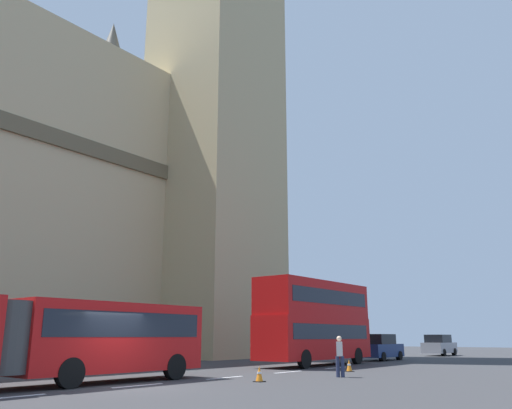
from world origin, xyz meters
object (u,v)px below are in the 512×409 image
Objects in this scene: sedan_lead at (380,347)px; pedestrian_near_cones at (340,355)px; traffic_cone_middle at (349,366)px; traffic_cone_west at (259,374)px; double_decker_bus at (315,319)px; sedan_trailing at (439,345)px.

pedestrian_near_cones is (-16.00, -5.69, -0.00)m from sedan_lead.
traffic_cone_west is at bearing -178.46° from traffic_cone_middle.
sedan_lead is 20.44m from traffic_cone_west.
double_decker_bus is 9.06m from sedan_lead.
sedan_lead is 1.00× the size of sedan_trailing.
traffic_cone_west is 7.46m from traffic_cone_middle.
sedan_trailing is at bearing 7.83° from traffic_cone_west.
sedan_lead is 7.59× the size of traffic_cone_middle.
sedan_lead reaches higher than traffic_cone_middle.
pedestrian_near_cones is at bearing -141.75° from double_decker_bus.
traffic_cone_west is 1.00× the size of traffic_cone_middle.
sedan_trailing is (12.46, 0.05, 0.00)m from sedan_lead.
traffic_cone_middle is at bearing -170.31° from sedan_trailing.
sedan_lead is (8.88, 0.07, -1.79)m from double_decker_bus.
sedan_lead is 13.20m from traffic_cone_middle.
pedestrian_near_cones is at bearing -17.88° from traffic_cone_west.
traffic_cone_west and traffic_cone_middle have the same top height.
traffic_cone_middle is at bearing 22.80° from pedestrian_near_cones.
pedestrian_near_cones is (-7.12, -5.62, -1.80)m from double_decker_bus.
traffic_cone_middle is at bearing -161.37° from sedan_lead.
pedestrian_near_cones reaches higher than traffic_cone_west.
sedan_lead is at bearing 0.45° from double_decker_bus.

